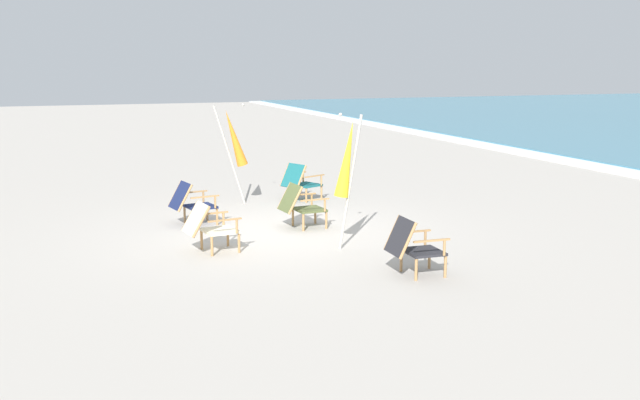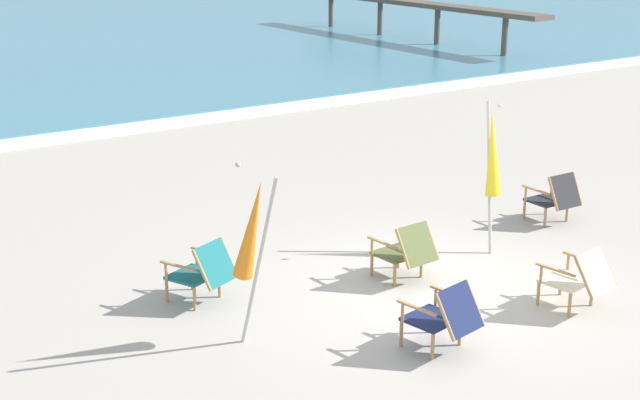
% 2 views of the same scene
% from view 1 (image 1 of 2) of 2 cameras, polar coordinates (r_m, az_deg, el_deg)
% --- Properties ---
extents(ground_plane, '(80.00, 80.00, 0.00)m').
position_cam_1_polar(ground_plane, '(12.81, -3.25, -2.39)').
color(ground_plane, '#B2AAA0').
extents(beach_chair_back_right, '(0.63, 0.79, 0.78)m').
position_cam_1_polar(beach_chair_back_right, '(12.95, -1.49, -0.33)').
color(beach_chair_back_right, '#515B33').
rests_on(beach_chair_back_right, ground).
extents(beach_chair_front_left, '(0.67, 0.84, 0.77)m').
position_cam_1_polar(beach_chair_front_left, '(11.43, -8.46, -1.92)').
color(beach_chair_front_left, beige).
rests_on(beach_chair_front_left, ground).
extents(beach_chair_far_center, '(0.70, 0.85, 0.78)m').
position_cam_1_polar(beach_chair_far_center, '(13.39, -9.78, -0.13)').
color(beach_chair_far_center, '#19234C').
rests_on(beach_chair_far_center, ground).
extents(beach_chair_mid_center, '(0.82, 0.91, 0.79)m').
position_cam_1_polar(beach_chair_mid_center, '(15.49, -1.51, 1.47)').
color(beach_chair_mid_center, '#196066').
rests_on(beach_chair_mid_center, ground).
extents(beach_chair_front_right, '(0.61, 0.74, 0.80)m').
position_cam_1_polar(beach_chair_front_right, '(10.17, 7.08, -3.41)').
color(beach_chair_front_right, '#28282D').
rests_on(beach_chair_front_right, ground).
extents(umbrella_furled_orange, '(0.30, 0.73, 2.04)m').
position_cam_1_polar(umbrella_furled_orange, '(15.08, -6.58, 4.64)').
color(umbrella_furled_orange, '#B7B2A8').
rests_on(umbrella_furled_orange, ground).
extents(umbrella_furled_yellow, '(0.32, 0.45, 2.11)m').
position_cam_1_polar(umbrella_furled_yellow, '(11.35, 2.09, 3.01)').
color(umbrella_furled_yellow, '#B7B2A8').
rests_on(umbrella_furled_yellow, ground).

